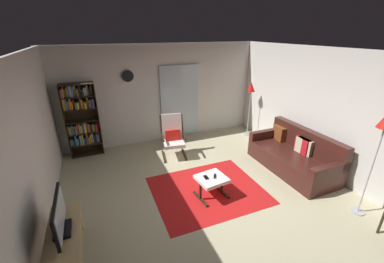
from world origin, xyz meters
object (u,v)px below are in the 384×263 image
tv_remote (215,176)px  ottoman (212,181)px  bookshelf_near_tv (81,119)px  leather_sofa (294,156)px  floor_lamp_by_shelf (251,92)px  tv_stand (66,242)px  cell_phone (206,177)px  lounge_armchair (173,135)px  television (60,217)px  wall_clock (128,76)px

tv_remote → ottoman: bearing=-146.8°
bookshelf_near_tv → leather_sofa: bearing=-30.6°
leather_sofa → floor_lamp_by_shelf: bearing=85.3°
leather_sofa → bookshelf_near_tv: bearing=149.4°
tv_stand → cell_phone: (2.30, 0.56, 0.08)m
lounge_armchair → tv_remote: (0.19, -1.86, -0.12)m
television → lounge_armchair: 3.29m
television → tv_remote: 2.54m
cell_phone → floor_lamp_by_shelf: (2.40, 2.18, 0.88)m
tv_stand → lounge_armchair: 3.30m
lounge_armchair → bookshelf_near_tv: bearing=156.8°
tv_stand → bookshelf_near_tv: bookshelf_near_tv is taller
leather_sofa → lounge_armchair: bearing=143.6°
lounge_armchair → wall_clock: size_ratio=3.53×
tv_stand → television: bearing=79.4°
television → bookshelf_near_tv: bearing=85.2°
tv_remote → leather_sofa: bearing=35.3°
ottoman → bookshelf_near_tv: bearing=128.0°
tv_stand → wall_clock: bearing=66.5°
bookshelf_near_tv → tv_stand: bearing=-94.8°
bookshelf_near_tv → lounge_armchair: 2.21m
television → wall_clock: size_ratio=2.83×
cell_phone → wall_clock: wall_clock is taller
tv_remote → floor_lamp_by_shelf: size_ratio=0.09×
bookshelf_near_tv → ottoman: bearing=-52.0°
cell_phone → bookshelf_near_tv: bearing=129.7°
bookshelf_near_tv → floor_lamp_by_shelf: (4.43, -0.51, 0.34)m
lounge_armchair → ottoman: (0.13, -1.86, -0.20)m
wall_clock → tv_stand: bearing=-113.5°
ottoman → floor_lamp_by_shelf: (2.31, 2.21, 0.95)m
lounge_armchair → wall_clock: bearing=128.8°
leather_sofa → tv_remote: (-2.07, -0.19, 0.10)m
lounge_armchair → wall_clock: wall_clock is taller
tv_stand → floor_lamp_by_shelf: 5.53m
ottoman → tv_remote: 0.10m
lounge_armchair → tv_remote: 1.87m
tv_stand → lounge_armchair: (2.27, 2.39, 0.20)m
tv_stand → television: size_ratio=1.45×
leather_sofa → ottoman: leather_sofa is taller
leather_sofa → floor_lamp_by_shelf: size_ratio=1.26×
television → ottoman: television is taller
tv_stand → tv_remote: tv_stand is taller
leather_sofa → ottoman: (-2.14, -0.19, 0.02)m
floor_lamp_by_shelf → wall_clock: 3.35m
cell_phone → television: bearing=-164.0°
ottoman → tv_remote: size_ratio=4.02×
lounge_armchair → tv_remote: bearing=-84.0°
tv_stand → cell_phone: bearing=13.6°
tv_remote → wall_clock: 3.35m
television → lounge_armchair: size_ratio=0.80×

